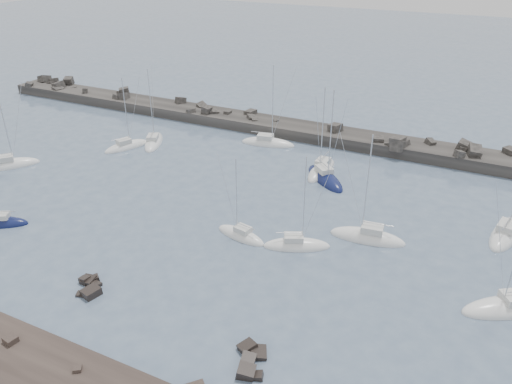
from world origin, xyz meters
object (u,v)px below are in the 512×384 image
at_px(sailboat_0, 9,166).
at_px(sailboat_1, 154,143).
at_px(sailboat_6, 321,170).
at_px(sailboat_11, 509,308).
at_px(sailboat_2, 0,223).
at_px(sailboat_9, 367,238).
at_px(sailboat_7, 297,246).
at_px(sailboat_5, 241,236).
at_px(sailboat_8, 325,179).
at_px(sailboat_4, 268,143).
at_px(sailboat_10, 506,234).
at_px(sailboat_3, 127,147).

distance_m(sailboat_0, sailboat_1, 21.76).
bearing_deg(sailboat_6, sailboat_11, -39.22).
xyz_separation_m(sailboat_2, sailboat_9, (40.17, 15.98, 0.02)).
height_order(sailboat_1, sailboat_7, sailboat_1).
bearing_deg(sailboat_5, sailboat_11, -0.28).
distance_m(sailboat_2, sailboat_8, 41.97).
distance_m(sailboat_4, sailboat_7, 30.14).
bearing_deg(sailboat_8, sailboat_10, -11.65).
distance_m(sailboat_1, sailboat_10, 53.44).
bearing_deg(sailboat_8, sailboat_5, -101.70).
bearing_deg(sailboat_3, sailboat_2, -86.07).
bearing_deg(sailboat_3, sailboat_11, -15.38).
relative_size(sailboat_4, sailboat_9, 1.03).
bearing_deg(sailboat_4, sailboat_9, -43.48).
height_order(sailboat_6, sailboat_9, sailboat_6).
xyz_separation_m(sailboat_1, sailboat_2, (-1.04, -29.09, -0.00)).
bearing_deg(sailboat_1, sailboat_11, -19.48).
relative_size(sailboat_4, sailboat_6, 1.03).
height_order(sailboat_4, sailboat_6, sailboat_4).
height_order(sailboat_0, sailboat_1, sailboat_0).
bearing_deg(sailboat_9, sailboat_1, 161.48).
bearing_deg(sailboat_3, sailboat_8, 4.98).
bearing_deg(sailboat_11, sailboat_4, 143.89).
xyz_separation_m(sailboat_0, sailboat_9, (52.85, 3.78, 0.00)).
bearing_deg(sailboat_2, sailboat_1, 87.95).
relative_size(sailboat_8, sailboat_10, 1.00).
bearing_deg(sailboat_8, sailboat_11, -37.41).
bearing_deg(sailboat_9, sailboat_11, -21.97).
bearing_deg(sailboat_1, sailboat_3, -128.91).
xyz_separation_m(sailboat_2, sailboat_6, (29.51, 30.79, 0.02)).
bearing_deg(sailboat_8, sailboat_6, 119.90).
height_order(sailboat_0, sailboat_6, sailboat_6).
xyz_separation_m(sailboat_5, sailboat_8, (3.79, 18.31, 0.02)).
xyz_separation_m(sailboat_5, sailboat_9, (13.11, 5.84, 0.03)).
height_order(sailboat_3, sailboat_5, sailboat_3).
xyz_separation_m(sailboat_3, sailboat_8, (32.61, 2.84, 0.01)).
distance_m(sailboat_0, sailboat_2, 17.59).
relative_size(sailboat_4, sailboat_5, 1.35).
height_order(sailboat_1, sailboat_5, sailboat_1).
bearing_deg(sailboat_3, sailboat_10, -2.02).
distance_m(sailboat_2, sailboat_7, 35.29).
bearing_deg(sailboat_9, sailboat_6, 125.75).
relative_size(sailboat_0, sailboat_1, 1.03).
height_order(sailboat_7, sailboat_8, sailboat_8).
height_order(sailboat_3, sailboat_8, sailboat_8).
height_order(sailboat_4, sailboat_10, sailboat_10).
height_order(sailboat_2, sailboat_3, sailboat_3).
bearing_deg(sailboat_9, sailboat_4, 136.52).
height_order(sailboat_0, sailboat_9, sailboat_9).
bearing_deg(sailboat_9, sailboat_5, -155.99).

